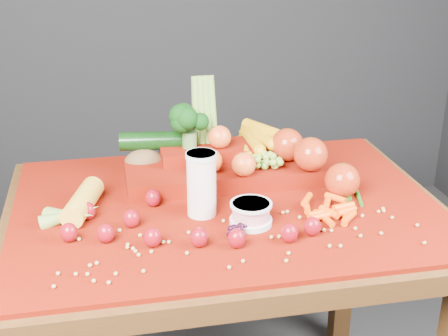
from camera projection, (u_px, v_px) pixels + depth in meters
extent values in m
cube|color=#341D0C|center=(226.00, 216.00, 1.58)|extent=(1.10, 0.80, 0.05)
cube|color=#341D0C|center=(54.00, 289.00, 1.94)|extent=(0.06, 0.06, 0.70)
cube|color=#341D0C|center=(344.00, 258.00, 2.12)|extent=(0.06, 0.06, 0.70)
cube|color=#690C03|center=(226.00, 205.00, 1.57)|extent=(1.05, 0.75, 0.01)
cylinder|color=silver|center=(201.00, 184.00, 1.49)|extent=(0.07, 0.07, 0.16)
cylinder|color=silver|center=(201.00, 155.00, 1.46)|extent=(0.07, 0.07, 0.01)
cylinder|color=silver|center=(251.00, 221.00, 1.47)|extent=(0.10, 0.10, 0.01)
cylinder|color=pink|center=(251.00, 211.00, 1.46)|extent=(0.09, 0.09, 0.04)
cylinder|color=silver|center=(251.00, 204.00, 1.45)|extent=(0.10, 0.10, 0.01)
ellipsoid|color=maroon|center=(131.00, 218.00, 1.45)|extent=(0.04, 0.04, 0.04)
cone|color=#17480C|center=(131.00, 210.00, 1.44)|extent=(0.03, 0.03, 0.01)
ellipsoid|color=maroon|center=(106.00, 233.00, 1.38)|extent=(0.04, 0.04, 0.04)
cone|color=#17480C|center=(105.00, 225.00, 1.37)|extent=(0.03, 0.03, 0.01)
ellipsoid|color=maroon|center=(152.00, 238.00, 1.36)|extent=(0.04, 0.04, 0.04)
cone|color=#17480C|center=(152.00, 229.00, 1.35)|extent=(0.03, 0.03, 0.01)
ellipsoid|color=maroon|center=(199.00, 238.00, 1.36)|extent=(0.04, 0.04, 0.04)
cone|color=#17480C|center=(199.00, 229.00, 1.35)|extent=(0.03, 0.03, 0.01)
ellipsoid|color=maroon|center=(237.00, 238.00, 1.36)|extent=(0.04, 0.04, 0.04)
cone|color=#17480C|center=(237.00, 230.00, 1.35)|extent=(0.03, 0.03, 0.01)
ellipsoid|color=maroon|center=(289.00, 233.00, 1.38)|extent=(0.04, 0.04, 0.04)
cone|color=#17480C|center=(290.00, 225.00, 1.37)|extent=(0.03, 0.03, 0.01)
ellipsoid|color=maroon|center=(153.00, 198.00, 1.55)|extent=(0.04, 0.04, 0.04)
cone|color=#17480C|center=(153.00, 190.00, 1.54)|extent=(0.03, 0.03, 0.01)
ellipsoid|color=maroon|center=(87.00, 211.00, 1.48)|extent=(0.04, 0.04, 0.04)
cone|color=#17480C|center=(87.00, 203.00, 1.47)|extent=(0.03, 0.03, 0.01)
ellipsoid|color=maroon|center=(312.00, 226.00, 1.41)|extent=(0.04, 0.04, 0.04)
cone|color=#17480C|center=(313.00, 218.00, 1.40)|extent=(0.03, 0.03, 0.01)
ellipsoid|color=maroon|center=(69.00, 232.00, 1.38)|extent=(0.04, 0.04, 0.04)
cone|color=#17480C|center=(68.00, 224.00, 1.38)|extent=(0.03, 0.03, 0.01)
cylinder|color=#EBBD47|center=(83.00, 202.00, 1.51)|extent=(0.11, 0.19, 0.06)
ellipsoid|color=#513623|center=(144.00, 162.00, 1.72)|extent=(0.11, 0.08, 0.07)
cube|color=#690C03|center=(222.00, 171.00, 1.70)|extent=(0.52, 0.22, 0.04)
cube|color=#690C03|center=(211.00, 152.00, 1.73)|extent=(0.28, 0.12, 0.03)
sphere|color=#A92B13|center=(311.00, 154.00, 1.63)|extent=(0.09, 0.09, 0.09)
sphere|color=#A92B13|center=(342.00, 180.00, 1.59)|extent=(0.09, 0.09, 0.09)
sphere|color=#A92B13|center=(287.00, 145.00, 1.70)|extent=(0.09, 0.09, 0.09)
sphere|color=red|center=(210.00, 161.00, 1.63)|extent=(0.06, 0.06, 0.06)
sphere|color=red|center=(244.00, 164.00, 1.61)|extent=(0.06, 0.06, 0.06)
sphere|color=red|center=(220.00, 137.00, 1.69)|extent=(0.06, 0.06, 0.06)
cylinder|color=orange|center=(245.00, 147.00, 1.76)|extent=(0.06, 0.17, 0.04)
cylinder|color=orange|center=(252.00, 141.00, 1.76)|extent=(0.04, 0.16, 0.04)
cylinder|color=orange|center=(259.00, 136.00, 1.76)|extent=(0.07, 0.17, 0.04)
cylinder|color=orange|center=(264.00, 130.00, 1.76)|extent=(0.10, 0.16, 0.04)
cylinder|color=#3F662D|center=(190.00, 140.00, 1.70)|extent=(0.04, 0.04, 0.04)
cylinder|color=olive|center=(196.00, 116.00, 1.72)|extent=(0.03, 0.06, 0.22)
cylinder|color=olive|center=(201.00, 116.00, 1.72)|extent=(0.02, 0.06, 0.22)
cylinder|color=olive|center=(207.00, 115.00, 1.73)|extent=(0.02, 0.06, 0.22)
cylinder|color=olive|center=(213.00, 115.00, 1.73)|extent=(0.03, 0.06, 0.22)
cylinder|color=black|center=(159.00, 141.00, 1.73)|extent=(0.22, 0.08, 0.05)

